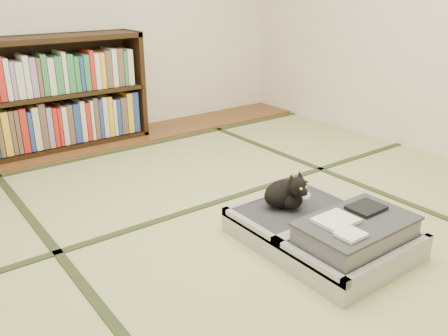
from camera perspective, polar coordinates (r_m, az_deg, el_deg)
floor at (r=2.76m, az=3.53°, el=-7.19°), size 4.50×4.50×0.00m
wood_strip at (r=4.36m, az=-13.64°, el=3.26°), size 4.00×0.50×0.02m
red_item at (r=4.49m, az=-10.19°, el=4.68°), size 0.16×0.12×0.07m
tatami_borders at (r=3.11m, az=-2.33°, el=-3.64°), size 4.00×4.50×0.01m
bookcase at (r=4.18m, az=-19.33°, el=8.20°), size 1.45×0.33×0.93m
suitcase at (r=2.58m, az=12.28°, el=-7.56°), size 0.67×0.89×0.26m
cat at (r=2.69m, az=7.56°, el=-3.01°), size 0.30×0.30×0.24m
cable_coil at (r=2.87m, az=9.51°, el=-3.28°), size 0.09×0.09×0.02m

